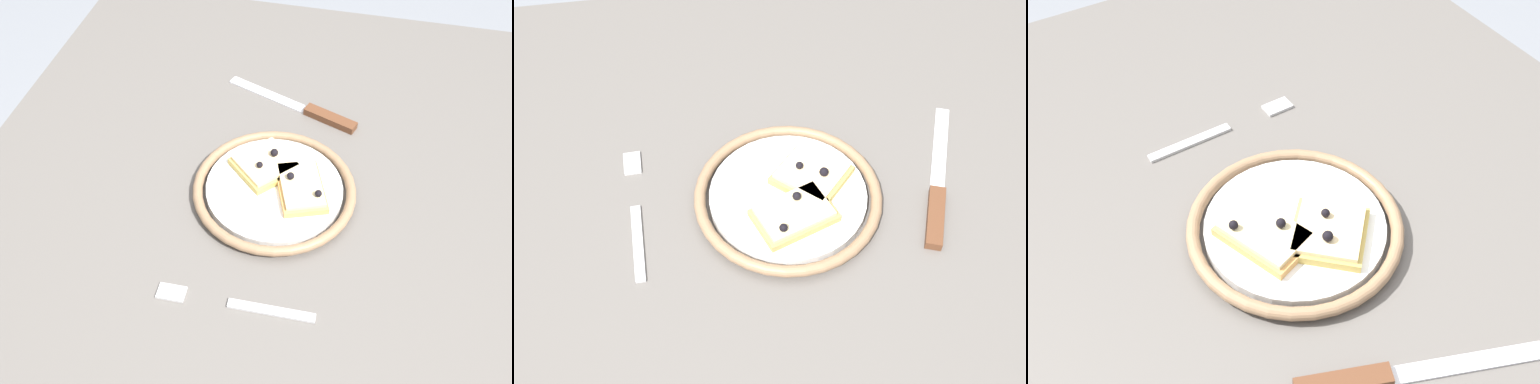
{
  "view_description": "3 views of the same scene",
  "coord_description": "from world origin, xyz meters",
  "views": [
    {
      "loc": [
        -0.51,
        -0.11,
        1.4
      ],
      "look_at": [
        -0.0,
        0.01,
        0.8
      ],
      "focal_mm": 40.07,
      "sensor_mm": 36.0,
      "label": 1
    },
    {
      "loc": [
        -0.08,
        -0.52,
        1.45
      ],
      "look_at": [
        0.0,
        -0.0,
        0.78
      ],
      "focal_mm": 47.27,
      "sensor_mm": 36.0,
      "label": 2
    },
    {
      "loc": [
        0.41,
        -0.26,
        1.33
      ],
      "look_at": [
        -0.0,
        -0.01,
        0.81
      ],
      "focal_mm": 46.37,
      "sensor_mm": 36.0,
      "label": 3
    }
  ],
  "objects": [
    {
      "name": "plate",
      "position": [
        0.03,
        -0.01,
        0.78
      ],
      "size": [
        0.24,
        0.24,
        0.02
      ],
      "color": "white",
      "rests_on": "dining_table"
    },
    {
      "name": "pizza_slice_near",
      "position": [
        0.03,
        -0.05,
        0.8
      ],
      "size": [
        0.11,
        0.09,
        0.03
      ],
      "color": "tan",
      "rests_on": "plate"
    },
    {
      "name": "knife",
      "position": [
        0.21,
        -0.04,
        0.78
      ],
      "size": [
        0.1,
        0.23,
        0.01
      ],
      "color": "silver",
      "rests_on": "dining_table"
    },
    {
      "name": "dining_table",
      "position": [
        0.0,
        0.0,
        0.69
      ],
      "size": [
        1.07,
        0.9,
        0.77
      ],
      "color": "#5B5651",
      "rests_on": "ground_plane"
    },
    {
      "name": "fork",
      "position": [
        -0.17,
        0.0,
        0.77
      ],
      "size": [
        0.02,
        0.2,
        0.0
      ],
      "color": "#BDBDBD",
      "rests_on": "dining_table"
    },
    {
      "name": "pizza_slice_far",
      "position": [
        0.06,
        0.01,
        0.8
      ],
      "size": [
        0.11,
        0.11,
        0.03
      ],
      "color": "tan",
      "rests_on": "plate"
    }
  ]
}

